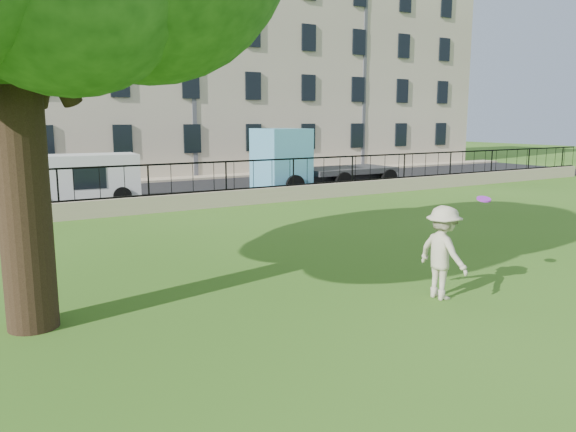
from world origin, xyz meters
TOP-DOWN VIEW (x-y plane):
  - ground at (0.00, 0.00)m, footprint 120.00×120.00m
  - retaining_wall at (0.00, 12.00)m, footprint 50.00×0.40m
  - iron_railing at (0.00, 12.00)m, footprint 50.00×0.05m
  - street at (0.00, 16.70)m, footprint 60.00×9.00m
  - sidewalk at (0.00, 21.90)m, footprint 60.00×1.40m
  - building_row at (0.00, 27.57)m, footprint 56.40×10.40m
  - man at (1.70, -0.26)m, footprint 0.68×1.14m
  - frisbee at (2.75, -0.24)m, footprint 0.32×0.31m
  - white_van at (-1.81, 15.40)m, footprint 4.72×2.13m
  - blue_truck at (9.26, 14.43)m, footprint 6.85×2.44m

SIDE VIEW (x-z plane):
  - ground at x=0.00m, z-range 0.00..0.00m
  - street at x=0.00m, z-range 0.00..0.01m
  - sidewalk at x=0.00m, z-range 0.00..0.12m
  - retaining_wall at x=0.00m, z-range 0.00..0.60m
  - man at x=1.70m, z-range 0.00..1.74m
  - white_van at x=-1.81m, z-range 0.00..1.93m
  - iron_railing at x=0.00m, z-range 0.59..1.72m
  - blue_truck at x=9.26m, z-range 0.00..2.87m
  - frisbee at x=2.75m, z-range 1.72..1.85m
  - building_row at x=0.00m, z-range 0.02..13.82m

